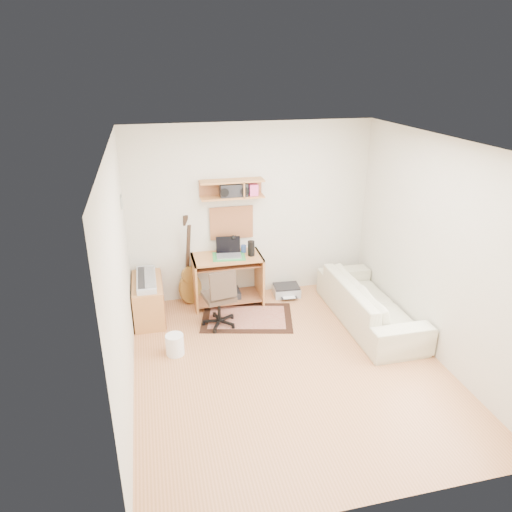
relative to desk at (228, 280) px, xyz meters
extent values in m
cube|color=tan|center=(0.42, -1.73, -0.38)|extent=(3.60, 4.00, 0.01)
cube|color=white|center=(0.42, -1.73, 2.23)|extent=(3.60, 4.00, 0.01)
cube|color=beige|center=(0.42, 0.28, 0.93)|extent=(3.60, 0.01, 2.60)
cube|color=beige|center=(-1.38, -1.73, 0.93)|extent=(0.01, 4.00, 2.60)
cube|color=beige|center=(2.23, -1.73, 0.93)|extent=(0.01, 4.00, 2.60)
cube|color=#C17E44|center=(0.12, 0.15, 1.32)|extent=(0.90, 0.25, 0.26)
cube|color=tan|center=(0.12, 0.25, 0.79)|extent=(0.64, 0.03, 0.49)
cube|color=#4C8CBF|center=(-1.37, -0.23, 1.34)|extent=(0.02, 0.20, 0.15)
cylinder|color=black|center=(0.35, -0.05, 0.49)|extent=(0.10, 0.10, 0.22)
cylinder|color=#304D90|center=(0.27, 0.10, 0.43)|extent=(0.08, 0.08, 0.11)
cube|color=black|center=(0.14, 0.15, 1.30)|extent=(0.39, 0.18, 0.20)
cube|color=tan|center=(0.18, -0.52, -0.37)|extent=(1.42, 1.11, 0.02)
cube|color=#C17E44|center=(-1.16, -0.18, -0.10)|extent=(0.40, 0.90, 0.55)
cube|color=#B2B5BA|center=(-1.16, -0.18, 0.21)|extent=(0.26, 0.82, 0.07)
cylinder|color=white|center=(-0.87, -1.18, -0.24)|extent=(0.27, 0.27, 0.27)
cube|color=#A5A8AA|center=(0.92, 0.04, -0.29)|extent=(0.42, 0.33, 0.15)
imported|color=beige|center=(1.80, -0.99, 0.02)|extent=(0.59, 2.02, 0.79)
camera|label=1|loc=(-1.04, -6.21, 2.97)|focal=33.07mm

